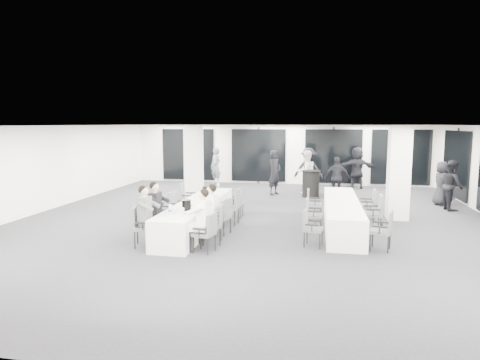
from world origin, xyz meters
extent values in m
cube|color=#242429|center=(0.00, 0.00, -0.01)|extent=(14.00, 16.00, 0.02)
cube|color=silver|center=(0.00, 0.00, 2.81)|extent=(14.00, 16.00, 0.02)
cube|color=white|center=(-7.01, 0.00, 1.40)|extent=(0.02, 16.00, 2.80)
cube|color=white|center=(0.00, 8.01, 1.40)|extent=(14.00, 0.02, 2.80)
cube|color=white|center=(0.00, -8.01, 1.40)|extent=(14.00, 0.02, 2.80)
cube|color=black|center=(0.00, 7.94, 1.35)|extent=(13.60, 0.06, 2.50)
cube|color=white|center=(-2.80, 3.20, 1.40)|extent=(0.60, 0.60, 2.80)
cube|color=white|center=(4.20, 1.00, 1.40)|extent=(0.60, 0.60, 2.80)
cube|color=white|center=(-1.39, -1.26, 0.38)|extent=(0.90, 5.00, 0.75)
cube|color=white|center=(2.51, -0.37, 0.38)|extent=(0.90, 5.00, 0.75)
cylinder|color=black|center=(1.56, 4.50, 0.52)|extent=(0.66, 0.66, 1.03)
cylinder|color=black|center=(1.56, 4.50, 1.03)|extent=(0.75, 0.75, 0.02)
cube|color=#4A4C51|center=(-2.14, -3.11, 0.44)|extent=(0.56, 0.57, 0.08)
cube|color=#4A4C51|center=(-2.35, -3.16, 0.71)|extent=(0.17, 0.45, 0.45)
cylinder|color=black|center=(-2.38, -2.97, 0.20)|extent=(0.04, 0.04, 0.40)
cylinder|color=black|center=(-2.28, -3.35, 0.20)|extent=(0.04, 0.04, 0.40)
cylinder|color=black|center=(-2.00, -2.87, 0.20)|extent=(0.04, 0.04, 0.40)
cylinder|color=black|center=(-1.90, -3.25, 0.20)|extent=(0.04, 0.04, 0.40)
cube|color=black|center=(-2.20, -2.87, 0.61)|extent=(0.33, 0.12, 0.04)
cube|color=black|center=(-2.08, -3.34, 0.61)|extent=(0.33, 0.12, 0.04)
cube|color=#4A4C51|center=(-2.14, -2.44, 0.41)|extent=(0.52, 0.53, 0.07)
cube|color=#4A4C51|center=(-2.34, -2.49, 0.66)|extent=(0.16, 0.42, 0.42)
cylinder|color=black|center=(-2.36, -2.31, 0.19)|extent=(0.03, 0.03, 0.37)
cylinder|color=black|center=(-2.27, -2.66, 0.19)|extent=(0.03, 0.03, 0.37)
cylinder|color=black|center=(-2.01, -2.22, 0.19)|extent=(0.03, 0.03, 0.37)
cylinder|color=black|center=(-1.92, -2.57, 0.19)|extent=(0.03, 0.03, 0.37)
cube|color=black|center=(-2.20, -2.22, 0.57)|extent=(0.31, 0.11, 0.04)
cube|color=black|center=(-2.08, -2.66, 0.57)|extent=(0.31, 0.11, 0.04)
cube|color=#4A4C51|center=(-2.14, -1.60, 0.44)|extent=(0.53, 0.55, 0.08)
cube|color=#4A4C51|center=(-2.35, -1.64, 0.71)|extent=(0.14, 0.46, 0.45)
cylinder|color=black|center=(-2.37, -1.44, 0.20)|extent=(0.04, 0.04, 0.40)
cylinder|color=black|center=(-2.30, -1.83, 0.20)|extent=(0.04, 0.04, 0.40)
cylinder|color=black|center=(-1.98, -1.37, 0.20)|extent=(0.04, 0.04, 0.40)
cylinder|color=black|center=(-1.91, -1.75, 0.20)|extent=(0.04, 0.04, 0.40)
cube|color=black|center=(-2.19, -1.36, 0.61)|extent=(0.34, 0.10, 0.04)
cube|color=black|center=(-2.10, -1.84, 0.61)|extent=(0.34, 0.10, 0.04)
cube|color=#4A4C51|center=(-2.14, -0.60, 0.42)|extent=(0.50, 0.52, 0.07)
cube|color=#4A4C51|center=(-2.34, -0.56, 0.67)|extent=(0.13, 0.43, 0.43)
cylinder|color=black|center=(-2.29, -0.38, 0.19)|extent=(0.03, 0.03, 0.38)
cylinder|color=black|center=(-2.36, -0.75, 0.19)|extent=(0.03, 0.03, 0.38)
cylinder|color=black|center=(-1.93, -0.45, 0.19)|extent=(0.03, 0.03, 0.38)
cylinder|color=black|center=(-1.99, -0.82, 0.19)|extent=(0.03, 0.03, 0.38)
cube|color=black|center=(-2.10, -0.37, 0.58)|extent=(0.32, 0.09, 0.04)
cube|color=black|center=(-2.18, -0.83, 0.58)|extent=(0.32, 0.09, 0.04)
cube|color=#4A4C51|center=(-2.14, 0.46, 0.47)|extent=(0.53, 0.55, 0.08)
cube|color=#4A4C51|center=(-2.37, 0.44, 0.76)|extent=(0.11, 0.49, 0.48)
cylinder|color=black|center=(-2.37, 0.65, 0.22)|extent=(0.04, 0.04, 0.43)
cylinder|color=black|center=(-2.33, 0.23, 0.22)|extent=(0.04, 0.04, 0.43)
cylinder|color=black|center=(-1.95, 0.69, 0.22)|extent=(0.04, 0.04, 0.43)
cylinder|color=black|center=(-1.91, 0.27, 0.22)|extent=(0.04, 0.04, 0.43)
cube|color=black|center=(-2.17, 0.72, 0.65)|extent=(0.36, 0.08, 0.04)
cube|color=black|center=(-2.11, 0.20, 0.65)|extent=(0.36, 0.08, 0.04)
cube|color=#4A4C51|center=(-0.64, -3.31, 0.42)|extent=(0.51, 0.53, 0.07)
cube|color=#4A4C51|center=(-0.44, -3.36, 0.67)|extent=(0.15, 0.43, 0.43)
cylinder|color=black|center=(-0.50, -3.54, 0.19)|extent=(0.03, 0.03, 0.38)
cylinder|color=black|center=(-0.42, -3.17, 0.19)|extent=(0.03, 0.03, 0.38)
cylinder|color=black|center=(-0.86, -3.45, 0.19)|extent=(0.03, 0.03, 0.38)
cylinder|color=black|center=(-0.78, -3.09, 0.19)|extent=(0.03, 0.03, 0.38)
cube|color=black|center=(-0.69, -3.54, 0.58)|extent=(0.32, 0.11, 0.04)
cube|color=black|center=(-0.59, -3.09, 0.58)|extent=(0.32, 0.11, 0.04)
cube|color=#4A4C51|center=(-0.64, -2.59, 0.45)|extent=(0.53, 0.55, 0.08)
cube|color=#4A4C51|center=(-0.43, -2.55, 0.72)|extent=(0.14, 0.46, 0.46)
cylinder|color=black|center=(-0.41, -2.75, 0.20)|extent=(0.04, 0.04, 0.41)
cylinder|color=black|center=(-0.48, -2.36, 0.20)|extent=(0.04, 0.04, 0.41)
cylinder|color=black|center=(-0.80, -2.82, 0.20)|extent=(0.04, 0.04, 0.41)
cylinder|color=black|center=(-0.87, -2.42, 0.20)|extent=(0.04, 0.04, 0.41)
cube|color=black|center=(-0.60, -2.83, 0.62)|extent=(0.34, 0.10, 0.04)
cube|color=black|center=(-0.68, -2.34, 0.62)|extent=(0.34, 0.10, 0.04)
cube|color=#4A4C51|center=(-0.64, -1.70, 0.44)|extent=(0.56, 0.57, 0.08)
cube|color=#4A4C51|center=(-0.43, -1.75, 0.71)|extent=(0.17, 0.45, 0.45)
cylinder|color=black|center=(-0.50, -1.94, 0.20)|extent=(0.04, 0.04, 0.40)
cylinder|color=black|center=(-0.40, -1.56, 0.20)|extent=(0.04, 0.04, 0.40)
cylinder|color=black|center=(-0.88, -1.84, 0.20)|extent=(0.04, 0.04, 0.40)
cylinder|color=black|center=(-0.78, -1.46, 0.20)|extent=(0.04, 0.04, 0.40)
cube|color=black|center=(-0.70, -1.94, 0.61)|extent=(0.33, 0.12, 0.04)
cube|color=black|center=(-0.58, -1.46, 0.61)|extent=(0.33, 0.12, 0.04)
cube|color=#4A4C51|center=(-0.64, -0.57, 0.48)|extent=(0.51, 0.53, 0.08)
cube|color=#4A4C51|center=(-0.41, -0.58, 0.76)|extent=(0.09, 0.49, 0.49)
cylinder|color=black|center=(-0.44, -0.79, 0.22)|extent=(0.04, 0.04, 0.43)
cylinder|color=black|center=(-0.42, -0.37, 0.22)|extent=(0.04, 0.04, 0.43)
cylinder|color=black|center=(-0.86, -0.77, 0.22)|extent=(0.04, 0.04, 0.43)
cylinder|color=black|center=(-0.84, -0.35, 0.22)|extent=(0.04, 0.04, 0.43)
cube|color=black|center=(-0.65, -0.83, 0.66)|extent=(0.36, 0.06, 0.04)
cube|color=black|center=(-0.63, -0.30, 0.66)|extent=(0.36, 0.06, 0.04)
cube|color=#4A4C51|center=(-0.64, 0.34, 0.43)|extent=(0.46, 0.48, 0.08)
cube|color=#4A4C51|center=(-0.43, 0.33, 0.69)|extent=(0.07, 0.44, 0.44)
cylinder|color=black|center=(-0.46, 0.14, 0.20)|extent=(0.03, 0.03, 0.39)
cylinder|color=black|center=(-0.44, 0.52, 0.20)|extent=(0.03, 0.03, 0.39)
cylinder|color=black|center=(-0.84, 0.15, 0.20)|extent=(0.03, 0.03, 0.39)
cylinder|color=black|center=(-0.83, 0.54, 0.20)|extent=(0.03, 0.03, 0.39)
cube|color=black|center=(-0.65, 0.10, 0.60)|extent=(0.33, 0.05, 0.04)
cube|color=black|center=(-0.63, 0.58, 0.60)|extent=(0.33, 0.05, 0.04)
cube|color=#4A4C51|center=(1.76, -2.40, 0.41)|extent=(0.48, 0.49, 0.07)
cube|color=#4A4C51|center=(1.56, -2.37, 0.65)|extent=(0.12, 0.42, 0.41)
cylinder|color=black|center=(1.61, -2.20, 0.18)|extent=(0.03, 0.03, 0.37)
cylinder|color=black|center=(1.55, -2.55, 0.18)|extent=(0.03, 0.03, 0.37)
cylinder|color=black|center=(1.96, -2.25, 0.18)|extent=(0.03, 0.03, 0.37)
cylinder|color=black|center=(1.91, -2.61, 0.18)|extent=(0.03, 0.03, 0.37)
cube|color=black|center=(1.79, -2.18, 0.56)|extent=(0.31, 0.08, 0.04)
cube|color=black|center=(1.72, -2.63, 0.56)|extent=(0.31, 0.08, 0.04)
cube|color=#4A4C51|center=(1.76, -0.89, 0.41)|extent=(0.45, 0.46, 0.07)
cube|color=#4A4C51|center=(1.56, -0.88, 0.66)|extent=(0.08, 0.42, 0.42)
cylinder|color=black|center=(1.59, -0.70, 0.19)|extent=(0.03, 0.03, 0.38)
cylinder|color=black|center=(1.56, -1.07, 0.19)|extent=(0.03, 0.03, 0.38)
cylinder|color=black|center=(1.95, -0.72, 0.19)|extent=(0.03, 0.03, 0.38)
cylinder|color=black|center=(1.93, -1.09, 0.19)|extent=(0.03, 0.03, 0.38)
cube|color=black|center=(1.77, -0.67, 0.57)|extent=(0.31, 0.06, 0.04)
cube|color=black|center=(1.74, -1.12, 0.57)|extent=(0.31, 0.06, 0.04)
cube|color=#4A4C51|center=(1.76, 0.66, 0.42)|extent=(0.44, 0.46, 0.07)
cube|color=#4A4C51|center=(1.55, 0.65, 0.67)|extent=(0.07, 0.43, 0.43)
cylinder|color=black|center=(1.57, 0.84, 0.19)|extent=(0.03, 0.03, 0.38)
cylinder|color=black|center=(1.58, 0.47, 0.19)|extent=(0.03, 0.03, 0.38)
cylinder|color=black|center=(1.94, 0.85, 0.19)|extent=(0.03, 0.03, 0.38)
cylinder|color=black|center=(1.95, 0.48, 0.19)|extent=(0.03, 0.03, 0.38)
cube|color=black|center=(1.75, 0.89, 0.57)|extent=(0.32, 0.04, 0.04)
cube|color=black|center=(1.76, 0.42, 0.57)|extent=(0.32, 0.04, 0.04)
cube|color=#4A4C51|center=(3.26, -2.45, 0.43)|extent=(0.54, 0.56, 0.08)
cube|color=#4A4C51|center=(3.46, -2.50, 0.69)|extent=(0.17, 0.44, 0.44)
cylinder|color=black|center=(3.40, -2.68, 0.20)|extent=(0.03, 0.03, 0.39)
cylinder|color=black|center=(3.49, -2.31, 0.20)|extent=(0.03, 0.03, 0.39)
cylinder|color=black|center=(3.02, -2.58, 0.20)|extent=(0.03, 0.03, 0.39)
cylinder|color=black|center=(3.12, -2.21, 0.20)|extent=(0.03, 0.03, 0.39)
cube|color=black|center=(3.20, -2.68, 0.60)|extent=(0.33, 0.12, 0.04)
cube|color=black|center=(3.32, -2.21, 0.60)|extent=(0.33, 0.12, 0.04)
cube|color=#4A4C51|center=(3.26, -0.76, 0.47)|extent=(0.49, 0.51, 0.08)
cube|color=#4A4C51|center=(3.49, -0.76, 0.76)|extent=(0.07, 0.48, 0.48)
cylinder|color=black|center=(3.47, -0.97, 0.22)|extent=(0.04, 0.04, 0.43)
cylinder|color=black|center=(3.47, -0.55, 0.22)|extent=(0.04, 0.04, 0.43)
cylinder|color=black|center=(3.05, -0.97, 0.22)|extent=(0.04, 0.04, 0.43)
cylinder|color=black|center=(3.05, -0.55, 0.22)|extent=(0.04, 0.04, 0.43)
cube|color=black|center=(3.26, -1.02, 0.65)|extent=(0.36, 0.04, 0.04)
cube|color=black|center=(3.26, -0.50, 0.65)|extent=(0.36, 0.04, 0.04)
cube|color=#4A4C51|center=(3.26, 0.56, 0.45)|extent=(0.47, 0.49, 0.08)
cube|color=#4A4C51|center=(3.48, 0.55, 0.72)|extent=(0.07, 0.46, 0.46)
cylinder|color=black|center=(3.45, 0.35, 0.20)|extent=(0.04, 0.04, 0.41)
cylinder|color=black|center=(3.46, 0.75, 0.20)|extent=(0.04, 0.04, 0.41)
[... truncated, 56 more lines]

